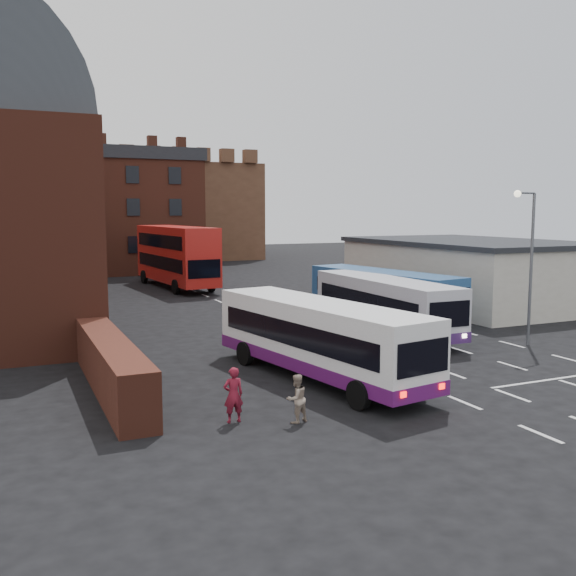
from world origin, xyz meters
name	(u,v)px	position (x,y,z in m)	size (l,w,h in m)	color
ground	(395,374)	(0.00, 0.00, 0.00)	(180.00, 180.00, 0.00)	black
forecourt_wall	(111,366)	(-10.20, 2.00, 0.90)	(1.20, 10.00, 1.80)	#602B1E
cream_building	(468,271)	(15.00, 14.00, 2.16)	(10.40, 16.40, 4.25)	beige
brick_terrace	(83,218)	(-6.00, 46.00, 5.50)	(22.00, 10.00, 11.00)	brown
castle_keep	(158,212)	(6.00, 66.00, 6.00)	(22.00, 22.00, 12.00)	brown
bus_white_outbound	(319,334)	(-2.97, 0.62, 1.69)	(4.12, 10.73, 2.86)	white
bus_white_inbound	(384,301)	(3.91, 6.93, 1.67)	(2.70, 10.37, 2.82)	silver
bus_blue	(383,292)	(6.00, 10.31, 1.67)	(4.09, 10.61, 2.82)	#28538B
bus_red_double	(176,255)	(-0.70, 30.41, 2.62)	(3.85, 12.49, 4.92)	red
street_lamp	(528,253)	(8.36, 1.99, 4.27)	(1.42, 0.44, 7.07)	#5B5F65
pedestrian_red	(233,395)	(-7.45, -2.75, 0.83)	(0.60, 0.40, 1.65)	maroon
pedestrian_beige	(296,399)	(-5.77, -3.51, 0.72)	(0.70, 0.54, 1.44)	tan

